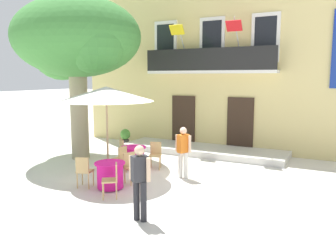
# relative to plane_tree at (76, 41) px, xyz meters

# --- Properties ---
(ground_plane) EXTENTS (120.00, 120.00, 0.00)m
(ground_plane) POSITION_rel_plane_tree_xyz_m (3.80, -1.10, -4.46)
(ground_plane) COLOR silver
(building_facade) EXTENTS (13.00, 5.09, 7.50)m
(building_facade) POSITION_rel_plane_tree_xyz_m (3.96, 5.89, -0.71)
(building_facade) COLOR #DBC67F
(building_facade) RESTS_ON ground
(entrance_step_platform) EXTENTS (6.80, 1.88, 0.25)m
(entrance_step_platform) POSITION_rel_plane_tree_xyz_m (3.96, 2.96, -4.33)
(entrance_step_platform) COLOR silver
(entrance_step_platform) RESTS_ON ground
(plane_tree) EXTENTS (5.04, 4.43, 6.07)m
(plane_tree) POSITION_rel_plane_tree_xyz_m (0.00, 0.00, 0.00)
(plane_tree) COLOR gray
(plane_tree) RESTS_ON ground
(cafe_table_near_tree) EXTENTS (0.86, 0.86, 0.76)m
(cafe_table_near_tree) POSITION_rel_plane_tree_xyz_m (3.32, -2.48, -4.07)
(cafe_table_near_tree) COLOR #DB1984
(cafe_table_near_tree) RESTS_ON ground
(cafe_chair_near_tree_0) EXTENTS (0.50, 0.50, 0.91)m
(cafe_chair_near_tree_0) POSITION_rel_plane_tree_xyz_m (2.63, -2.77, -3.93)
(cafe_chair_near_tree_0) COLOR tan
(cafe_chair_near_tree_0) RESTS_ON ground
(cafe_chair_near_tree_1) EXTENTS (0.56, 0.56, 0.91)m
(cafe_chair_near_tree_1) POSITION_rel_plane_tree_xyz_m (3.82, -3.04, -3.93)
(cafe_chair_near_tree_1) COLOR tan
(cafe_chair_near_tree_1) RESTS_ON ground
(cafe_chair_near_tree_2) EXTENTS (0.53, 0.53, 0.91)m
(cafe_chair_near_tree_2) POSITION_rel_plane_tree_xyz_m (3.56, -1.76, -3.93)
(cafe_chair_near_tree_2) COLOR tan
(cafe_chair_near_tree_2) RESTS_ON ground
(cafe_table_middle) EXTENTS (0.86, 0.86, 0.76)m
(cafe_table_middle) POSITION_rel_plane_tree_xyz_m (2.72, -0.34, -4.07)
(cafe_table_middle) COLOR #DB1984
(cafe_table_middle) RESTS_ON ground
(cafe_chair_middle_0) EXTENTS (0.56, 0.56, 0.91)m
(cafe_chair_middle_0) POSITION_rel_plane_tree_xyz_m (2.07, 0.04, -3.93)
(cafe_chair_middle_0) COLOR tan
(cafe_chair_middle_0) RESTS_ON ground
(cafe_chair_middle_1) EXTENTS (0.45, 0.45, 0.91)m
(cafe_chair_middle_1) POSITION_rel_plane_tree_xyz_m (2.70, -1.10, -3.93)
(cafe_chair_middle_1) COLOR tan
(cafe_chair_middle_1) RESTS_ON ground
(cafe_chair_middle_2) EXTENTS (0.52, 0.52, 0.91)m
(cafe_chair_middle_2) POSITION_rel_plane_tree_xyz_m (3.39, -0.00, -3.93)
(cafe_chair_middle_2) COLOR tan
(cafe_chair_middle_2) RESTS_ON ground
(cafe_umbrella) EXTENTS (2.90, 2.90, 2.85)m
(cafe_umbrella) POSITION_rel_plane_tree_xyz_m (2.59, -1.60, -1.85)
(cafe_umbrella) COLOR #997A56
(cafe_umbrella) RESTS_ON ground
(ground_planter_left) EXTENTS (0.45, 0.45, 0.77)m
(ground_planter_left) POSITION_rel_plane_tree_xyz_m (0.21, 2.82, -4.03)
(ground_planter_left) COLOR #47423D
(ground_planter_left) RESTS_ON ground
(pedestrian_near_entrance) EXTENTS (0.53, 0.40, 1.61)m
(pedestrian_near_entrance) POSITION_rel_plane_tree_xyz_m (4.73, -0.61, -3.55)
(pedestrian_near_entrance) COLOR silver
(pedestrian_near_entrance) RESTS_ON ground
(pedestrian_mid_plaza) EXTENTS (0.53, 0.40, 1.69)m
(pedestrian_mid_plaza) POSITION_rel_plane_tree_xyz_m (5.23, -3.94, -3.50)
(pedestrian_mid_plaza) COLOR #232328
(pedestrian_mid_plaza) RESTS_ON ground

